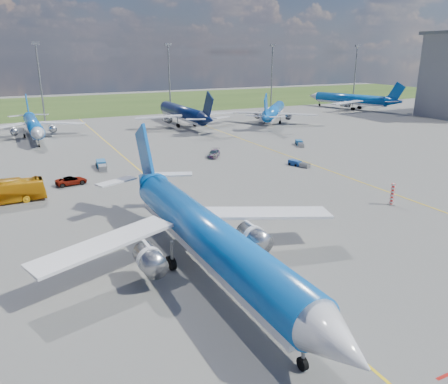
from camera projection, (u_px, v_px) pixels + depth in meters
name	position (u px, v px, depth m)	size (l,w,h in m)	color
ground	(255.00, 269.00, 41.92)	(400.00, 400.00, 0.00)	#5C5C59
grass_strip	(64.00, 106.00, 170.33)	(400.00, 80.00, 0.01)	#2D4719
taxiway_lines	(164.00, 190.00, 65.71)	(60.25, 160.00, 0.02)	yellow
floodlight_masts	(108.00, 77.00, 136.42)	(202.20, 0.50, 22.70)	slate
warning_post	(392.00, 194.00, 59.15)	(0.50, 0.50, 3.00)	red
bg_jet_nnw	(35.00, 138.00, 105.47)	(26.44, 34.71, 9.09)	#0C56B1
bg_jet_n	(183.00, 125.00, 123.95)	(30.65, 40.22, 10.53)	#07143D
bg_jet_ne	(273.00, 122.00, 129.82)	(27.74, 36.41, 9.53)	#0C56B1
bg_jet_ene	(350.00, 109.00, 160.30)	(29.57, 38.81, 10.16)	#0C56B1
main_airliner	(209.00, 275.00, 40.83)	(32.85, 43.11, 11.29)	#0C56B1
apron_bus	(1.00, 192.00, 59.67)	(2.68, 11.46, 3.19)	orange
service_car_b	(71.00, 181.00, 68.38)	(2.21, 4.78, 1.33)	#999999
service_car_c	(214.00, 153.00, 86.58)	(1.96, 4.83, 1.40)	#999999
baggage_tug_w	(298.00, 164.00, 79.71)	(2.41, 4.37, 0.95)	navy
baggage_tug_c	(102.00, 165.00, 78.18)	(2.01, 5.56, 1.22)	#185591
baggage_tug_e	(300.00, 143.00, 97.21)	(3.00, 4.65, 1.02)	#17548E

